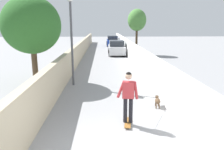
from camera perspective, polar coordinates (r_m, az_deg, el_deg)
ground_plane at (r=18.92m, az=-1.69°, el=3.28°), size 80.00×80.00×0.00m
wall_left at (r=16.96m, az=-9.84°, el=4.66°), size 48.00×0.30×1.59m
fence_right at (r=17.03m, az=6.59°, el=4.86°), size 48.00×0.30×1.63m
tree_left_near at (r=12.72m, az=-20.41°, el=12.13°), size 3.14×3.14×4.76m
tree_right_mid at (r=23.92m, az=6.59°, el=14.08°), size 1.97×1.97×4.84m
lamp_post at (r=11.70m, az=-10.72°, el=12.70°), size 0.36×0.36×4.75m
skateboard at (r=7.42m, az=4.17°, el=-12.38°), size 0.82×0.31×0.08m
person_skateboarder at (r=7.04m, az=4.31°, el=-4.83°), size 0.27×0.72×1.72m
dog at (r=8.96m, az=11.84°, el=-6.59°), size 1.84×1.51×1.06m
car_near at (r=23.84m, az=1.21°, el=7.08°), size 3.94×1.80×1.54m
car_far at (r=33.77m, az=0.12°, el=8.91°), size 4.25×1.80×1.54m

